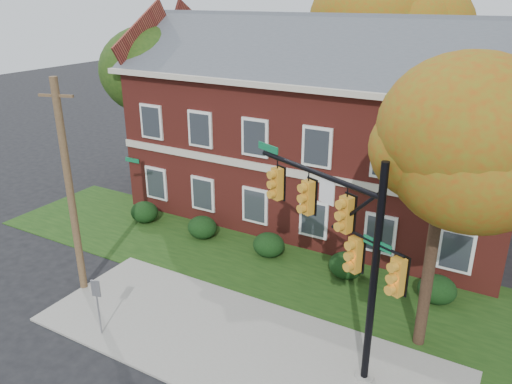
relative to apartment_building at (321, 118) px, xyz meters
The scene contains 15 objects.
ground 13.11m from the apartment_building, 80.50° to the right, with size 120.00×120.00×0.00m, color black.
sidewalk 12.18m from the apartment_building, 79.65° to the right, with size 14.00×5.00×0.08m, color gray.
grass_strip 8.01m from the apartment_building, 71.43° to the right, with size 30.00×6.00×0.04m, color #193811.
apartment_building is the anchor object (origin of this frame).
hedge_far_left 9.82m from the apartment_building, 143.11° to the right, with size 1.40×1.26×1.05m, color black.
hedge_left 7.73m from the apartment_building, 123.67° to the right, with size 1.40×1.26×1.05m, color black.
hedge_center 6.89m from the apartment_building, 90.00° to the right, with size 1.40×1.26×1.05m, color black.
hedge_right 7.73m from the apartment_building, 56.33° to the right, with size 1.40×1.26×1.05m, color black.
hedge_far_right 9.82m from the apartment_building, 36.89° to the right, with size 1.40×1.26×1.05m, color black.
tree_near_right 10.97m from the apartment_building, 48.23° to the right, with size 4.50×4.25×8.58m.
tree_left_rear 9.94m from the apartment_building, behind, with size 5.40×5.10×8.88m.
tree_far_rear 8.84m from the apartment_building, 80.29° to the left, with size 6.84×6.46×11.52m.
traffic_signal 11.14m from the apartment_building, 63.91° to the right, with size 5.63×2.54×6.76m.
utility_pole 12.15m from the apartment_building, 114.15° to the right, with size 1.22×0.49×8.07m.
sign_post 13.45m from the apartment_building, 99.99° to the right, with size 0.30×0.13×2.10m.
Camera 1 is at (7.00, -10.14, 10.56)m, focal length 35.00 mm.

